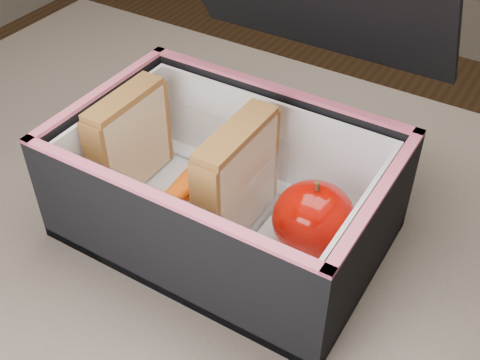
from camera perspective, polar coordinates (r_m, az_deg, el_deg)
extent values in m
cube|color=brown|center=(0.58, 2.48, -11.33)|extent=(1.20, 0.80, 0.03)
cube|color=#382D26|center=(1.29, -11.75, -0.95)|extent=(0.05, 0.05, 0.72)
cube|color=#D0B388|center=(0.64, -10.96, 3.81)|extent=(0.01, 0.09, 0.10)
cube|color=#C15B5C|center=(0.64, -10.36, 3.30)|extent=(0.01, 0.09, 0.09)
cube|color=#D0B388|center=(0.63, -9.84, 3.36)|extent=(0.01, 0.09, 0.10)
cube|color=brown|center=(0.61, -10.99, 7.59)|extent=(0.03, 0.10, 0.01)
cube|color=#D0B388|center=(0.57, -1.05, 0.15)|extent=(0.01, 0.10, 0.11)
cube|color=#C15B5C|center=(0.57, -0.30, -0.47)|extent=(0.01, 0.10, 0.10)
cube|color=#D0B388|center=(0.57, 0.45, -0.44)|extent=(0.01, 0.10, 0.11)
cube|color=brown|center=(0.53, -0.32, 4.49)|extent=(0.03, 0.10, 0.01)
cylinder|color=#E13C00|center=(0.64, -6.05, -0.59)|extent=(0.02, 0.08, 0.01)
cylinder|color=#E13C00|center=(0.62, -6.13, -1.02)|extent=(0.03, 0.08, 0.01)
cylinder|color=#E13C00|center=(0.60, -6.71, -1.51)|extent=(0.01, 0.08, 0.01)
cylinder|color=#E13C00|center=(0.64, -3.68, -0.80)|extent=(0.02, 0.08, 0.01)
cylinder|color=#E13C00|center=(0.64, -3.84, 0.48)|extent=(0.02, 0.08, 0.01)
cylinder|color=#E13C00|center=(0.59, -6.48, -2.08)|extent=(0.01, 0.08, 0.01)
cylinder|color=#E13C00|center=(0.62, -4.21, -2.09)|extent=(0.01, 0.08, 0.01)
cylinder|color=#E13C00|center=(0.63, -4.78, 0.24)|extent=(0.02, 0.08, 0.01)
cylinder|color=#E13C00|center=(0.60, -6.16, -1.53)|extent=(0.02, 0.08, 0.01)
cube|color=white|center=(0.59, 7.21, -6.11)|extent=(0.08, 0.08, 0.01)
ellipsoid|color=#8B0300|center=(0.56, 6.99, -3.71)|extent=(0.08, 0.08, 0.07)
cylinder|color=#433018|center=(0.53, 7.33, -0.64)|extent=(0.01, 0.01, 0.01)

